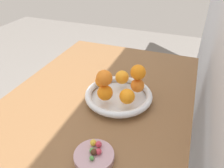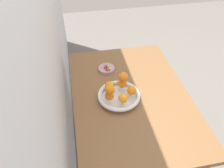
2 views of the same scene
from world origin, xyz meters
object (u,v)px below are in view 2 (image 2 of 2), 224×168
object	(u,v)px
dining_table	(130,104)
candy_ball_4	(107,67)
orange_1	(132,91)
orange_4	(109,96)
orange_0	(123,98)
fruit_bowl	(119,96)
orange_3	(109,86)
candy_ball_2	(105,68)
orange_2	(122,83)
orange_6	(123,77)
orange_5	(110,89)
candy_dish	(107,69)
candy_ball_0	(106,67)
candy_ball_3	(107,69)
candy_ball_1	(109,69)
candy_ball_5	(106,65)

from	to	relation	value
dining_table	candy_ball_4	bearing A→B (deg)	20.63
orange_1	orange_4	xyz separation A→B (m)	(-0.02, 0.15, -0.00)
dining_table	orange_0	world-z (taller)	orange_0
fruit_bowl	orange_3	size ratio (longest dim) A/B	4.74
fruit_bowl	candy_ball_2	world-z (taller)	same
dining_table	orange_4	world-z (taller)	orange_4
orange_2	orange_6	world-z (taller)	orange_6
orange_5	candy_ball_4	bearing A→B (deg)	-7.30
orange_3	orange_2	bearing A→B (deg)	-84.65
orange_3	orange_5	world-z (taller)	orange_5
orange_3	orange_6	bearing A→B (deg)	-88.80
fruit_bowl	candy_dish	distance (m)	0.31
candy_ball_0	candy_ball_4	bearing A→B (deg)	-120.36
dining_table	orange_4	distance (m)	0.22
orange_6	candy_ball_3	bearing A→B (deg)	17.48
orange_0	candy_ball_3	xyz separation A→B (m)	(0.34, 0.04, -0.04)
fruit_bowl	orange_2	bearing A→B (deg)	-28.36
orange_2	candy_ball_0	size ratio (longest dim) A/B	3.06
dining_table	fruit_bowl	size ratio (longest dim) A/B	4.00
orange_3	candy_ball_3	size ratio (longest dim) A/B	2.98
candy_dish	candy_ball_2	world-z (taller)	candy_ball_2
orange_1	candy_ball_1	world-z (taller)	orange_1
orange_1	orange_2	distance (m)	0.09
dining_table	orange_2	distance (m)	0.17
candy_ball_1	orange_0	bearing A→B (deg)	-176.30
orange_2	candy_ball_2	size ratio (longest dim) A/B	3.32
dining_table	orange_2	world-z (taller)	orange_2
orange_4	candy_ball_1	xyz separation A→B (m)	(0.31, -0.06, -0.04)
candy_ball_3	orange_3	bearing A→B (deg)	174.37
orange_0	orange_2	distance (m)	0.13
fruit_bowl	orange_4	distance (m)	0.09
orange_1	orange_2	bearing A→B (deg)	29.72
dining_table	candy_ball_4	world-z (taller)	candy_ball_4
fruit_bowl	candy_ball_5	world-z (taller)	fruit_bowl
candy_ball_1	candy_ball_4	world-z (taller)	candy_ball_1
dining_table	orange_5	xyz separation A→B (m)	(-0.06, 0.15, 0.21)
orange_3	candy_ball_4	bearing A→B (deg)	-6.79
candy_ball_3	candy_ball_4	world-z (taller)	candy_ball_3
orange_1	orange_5	bearing A→B (deg)	99.02
candy_ball_2	candy_ball_3	world-z (taller)	candy_ball_3
orange_3	dining_table	bearing A→B (deg)	-104.82
candy_ball_2	orange_6	bearing A→B (deg)	-161.83
fruit_bowl	candy_ball_3	bearing A→B (deg)	6.35
dining_table	orange_0	xyz separation A→B (m)	(-0.09, 0.07, 0.16)
orange_4	candy_ball_3	bearing A→B (deg)	-7.10
dining_table	orange_6	bearing A→B (deg)	50.59
orange_3	candy_ball_1	distance (m)	0.22
orange_0	orange_3	bearing A→B (deg)	26.25
orange_3	orange_4	world-z (taller)	orange_3
candy_dish	orange_3	xyz separation A→B (m)	(-0.25, 0.02, 0.06)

